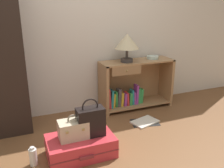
% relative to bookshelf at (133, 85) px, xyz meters
% --- Properties ---
extents(ground_plane, '(9.00, 9.00, 0.00)m').
position_rel_bookshelf_xyz_m(ground_plane, '(-0.77, -1.26, -0.34)').
color(ground_plane, brown).
extents(back_wall, '(6.40, 0.10, 2.60)m').
position_rel_bookshelf_xyz_m(back_wall, '(-0.77, 0.24, 0.96)').
color(back_wall, silver).
rests_on(back_wall, ground_plane).
extents(bookshelf, '(1.08, 0.37, 0.71)m').
position_rel_bookshelf_xyz_m(bookshelf, '(0.00, 0.00, 0.00)').
color(bookshelf, '#A37A51').
rests_on(bookshelf, ground_plane).
extents(table_lamp, '(0.34, 0.34, 0.39)m').
position_rel_bookshelf_xyz_m(table_lamp, '(-0.13, -0.04, 0.65)').
color(table_lamp, '#3D3838').
rests_on(table_lamp, bookshelf).
extents(bowl, '(0.18, 0.18, 0.04)m').
position_rel_bookshelf_xyz_m(bowl, '(0.31, 0.00, 0.39)').
color(bowl, silver).
rests_on(bowl, bookshelf).
extents(suitcase_large, '(0.68, 0.44, 0.21)m').
position_rel_bookshelf_xyz_m(suitcase_large, '(-1.06, -0.92, -0.24)').
color(suitcase_large, '#D1333D').
rests_on(suitcase_large, ground_plane).
extents(train_case, '(0.29, 0.20, 0.26)m').
position_rel_bookshelf_xyz_m(train_case, '(-1.13, -0.91, -0.04)').
color(train_case, beige).
rests_on(train_case, suitcase_large).
extents(handbag, '(0.28, 0.15, 0.40)m').
position_rel_bookshelf_xyz_m(handbag, '(-0.95, -0.92, 0.02)').
color(handbag, black).
rests_on(handbag, suitcase_large).
extents(bottle, '(0.07, 0.07, 0.19)m').
position_rel_bookshelf_xyz_m(bottle, '(-1.53, -0.91, -0.25)').
color(bottle, white).
rests_on(bottle, ground_plane).
extents(open_book_on_floor, '(0.40, 0.31, 0.02)m').
position_rel_bookshelf_xyz_m(open_book_on_floor, '(-0.09, -0.54, -0.33)').
color(open_book_on_floor, white).
rests_on(open_book_on_floor, ground_plane).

